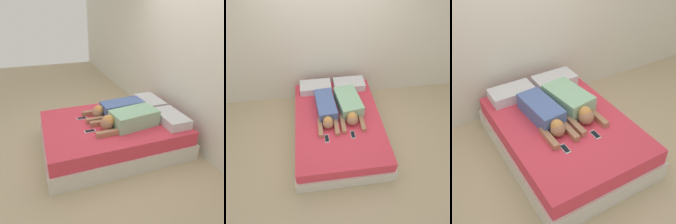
{
  "view_description": "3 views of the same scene",
  "coord_description": "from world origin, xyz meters",
  "views": [
    {
      "loc": [
        2.72,
        -0.97,
        1.95
      ],
      "look_at": [
        0.0,
        0.0,
        0.58
      ],
      "focal_mm": 35.0,
      "sensor_mm": 36.0,
      "label": 1
    },
    {
      "loc": [
        -0.34,
        -2.48,
        3.13
      ],
      "look_at": [
        0.0,
        0.0,
        0.58
      ],
      "focal_mm": 35.0,
      "sensor_mm": 36.0,
      "label": 2
    },
    {
      "loc": [
        -1.5,
        -2.5,
        2.79
      ],
      "look_at": [
        0.0,
        0.0,
        0.58
      ],
      "focal_mm": 50.0,
      "sensor_mm": 36.0,
      "label": 3
    }
  ],
  "objects": [
    {
      "name": "ground_plane",
      "position": [
        0.0,
        0.0,
        0.0
      ],
      "size": [
        12.0,
        12.0,
        0.0
      ],
      "primitive_type": "plane",
      "color": "tan"
    },
    {
      "name": "wall_back",
      "position": [
        0.0,
        1.18,
        1.3
      ],
      "size": [
        12.0,
        0.06,
        2.6
      ],
      "color": "beige",
      "rests_on": "ground_plane"
    },
    {
      "name": "bed",
      "position": [
        0.0,
        0.0,
        0.21
      ],
      "size": [
        1.49,
        2.05,
        0.43
      ],
      "color": "beige",
      "rests_on": "ground_plane"
    },
    {
      "name": "pillow_head_left",
      "position": [
        -0.32,
        0.8,
        0.5
      ],
      "size": [
        0.58,
        0.33,
        0.14
      ],
      "color": "silver",
      "rests_on": "bed"
    },
    {
      "name": "pillow_head_right",
      "position": [
        0.32,
        0.8,
        0.5
      ],
      "size": [
        0.58,
        0.33,
        0.14
      ],
      "color": "silver",
      "rests_on": "bed"
    },
    {
      "name": "person_left",
      "position": [
        -0.18,
        0.15,
        0.53
      ],
      "size": [
        0.35,
        0.96,
        0.21
      ],
      "color": "#4C66A5",
      "rests_on": "bed"
    },
    {
      "name": "person_right",
      "position": [
        0.21,
        0.17,
        0.54
      ],
      "size": [
        0.45,
        0.95,
        0.23
      ],
      "color": "#8CBF99",
      "rests_on": "bed"
    },
    {
      "name": "cell_phone_left",
      "position": [
        -0.23,
        -0.41,
        0.44
      ],
      "size": [
        0.07,
        0.15,
        0.01
      ],
      "color": "silver",
      "rests_on": "bed"
    },
    {
      "name": "cell_phone_right",
      "position": [
        0.18,
        -0.39,
        0.44
      ],
      "size": [
        0.07,
        0.15,
        0.01
      ],
      "color": "silver",
      "rests_on": "bed"
    }
  ]
}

